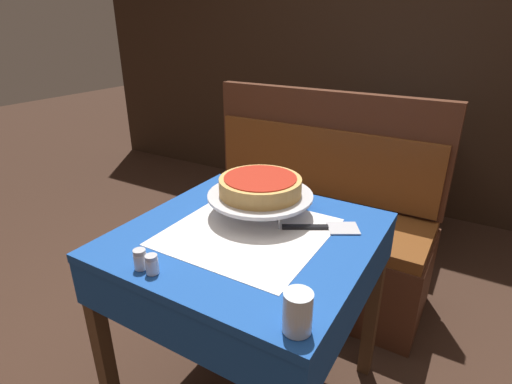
% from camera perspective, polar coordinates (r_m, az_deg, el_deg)
% --- Properties ---
extents(dining_table_front, '(0.81, 0.81, 0.77)m').
position_cam_1_polar(dining_table_front, '(1.42, -1.13, -9.58)').
color(dining_table_front, '#194799').
rests_on(dining_table_front, ground_plane).
extents(dining_table_rear, '(0.69, 0.69, 0.78)m').
position_cam_1_polar(dining_table_rear, '(2.86, 17.81, 6.46)').
color(dining_table_rear, '#194799').
rests_on(dining_table_rear, ground_plane).
extents(booth_bench, '(1.31, 0.50, 1.09)m').
position_cam_1_polar(booth_bench, '(2.27, 7.22, -5.95)').
color(booth_bench, '#4C2819').
rests_on(booth_bench, ground_plane).
extents(back_wall_panel, '(6.00, 0.04, 2.40)m').
position_cam_1_polar(back_wall_panel, '(3.28, 20.62, 17.95)').
color(back_wall_panel, black).
rests_on(back_wall_panel, ground_plane).
extents(pizza_pan_stand, '(0.38, 0.38, 0.08)m').
position_cam_1_polar(pizza_pan_stand, '(1.44, 0.61, -0.60)').
color(pizza_pan_stand, '#ADADB2').
rests_on(pizza_pan_stand, dining_table_front).
extents(deep_dish_pizza, '(0.30, 0.30, 0.06)m').
position_cam_1_polar(deep_dish_pizza, '(1.43, 0.62, 0.94)').
color(deep_dish_pizza, tan).
rests_on(deep_dish_pizza, pizza_pan_stand).
extents(pizza_server, '(0.25, 0.18, 0.01)m').
position_cam_1_polar(pizza_server, '(1.39, 9.64, -5.03)').
color(pizza_server, '#BCBCC1').
rests_on(pizza_server, dining_table_front).
extents(water_glass_near, '(0.07, 0.07, 0.10)m').
position_cam_1_polar(water_glass_near, '(0.95, 5.97, -16.69)').
color(water_glass_near, silver).
rests_on(water_glass_near, dining_table_front).
extents(salt_shaker, '(0.04, 0.04, 0.06)m').
position_cam_1_polar(salt_shaker, '(1.20, -16.21, -9.21)').
color(salt_shaker, silver).
rests_on(salt_shaker, dining_table_front).
extents(pepper_shaker, '(0.04, 0.04, 0.06)m').
position_cam_1_polar(pepper_shaker, '(1.18, -14.64, -9.97)').
color(pepper_shaker, silver).
rests_on(pepper_shaker, dining_table_front).
extents(napkin_holder, '(0.10, 0.05, 0.09)m').
position_cam_1_polar(napkin_holder, '(1.66, 3.21, 1.58)').
color(napkin_holder, '#B2B2B7').
rests_on(napkin_holder, dining_table_front).
extents(condiment_caddy, '(0.11, 0.11, 0.17)m').
position_cam_1_polar(condiment_caddy, '(2.89, 17.45, 10.18)').
color(condiment_caddy, black).
rests_on(condiment_caddy, dining_table_rear).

